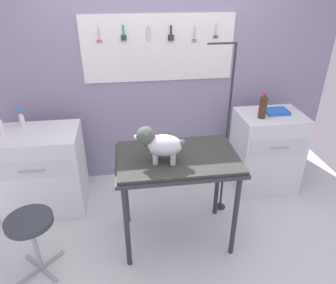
{
  "coord_description": "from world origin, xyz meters",
  "views": [
    {
      "loc": [
        -0.34,
        -2.07,
        2.2
      ],
      "look_at": [
        -0.03,
        0.16,
        1.0
      ],
      "focal_mm": 33.65,
      "sensor_mm": 36.0,
      "label": 1
    }
  ],
  "objects": [
    {
      "name": "stool",
      "position": [
        -1.14,
        -0.1,
        0.46
      ],
      "size": [
        0.36,
        0.36,
        0.55
      ],
      "color": "#9E9EA3",
      "rests_on": "ground"
    },
    {
      "name": "dog",
      "position": [
        -0.11,
        0.06,
        1.04
      ],
      "size": [
        0.4,
        0.24,
        0.29
      ],
      "color": "silver",
      "rests_on": "grooming_table"
    },
    {
      "name": "counter_left",
      "position": [
        -1.23,
        0.76,
        0.43
      ],
      "size": [
        0.8,
        0.58,
        0.87
      ],
      "color": "silver",
      "rests_on": "ground"
    },
    {
      "name": "grooming_arm",
      "position": [
        0.57,
        0.47,
        0.8
      ],
      "size": [
        0.3,
        0.11,
        1.72
      ],
      "color": "#2D2D33",
      "rests_on": "ground"
    },
    {
      "name": "soda_bottle",
      "position": [
        1.02,
        0.73,
        1.02
      ],
      "size": [
        0.08,
        0.08,
        0.26
      ],
      "color": "#4A2B19",
      "rests_on": "cabinet_right"
    },
    {
      "name": "supply_tray",
      "position": [
        1.22,
        0.82,
        0.92
      ],
      "size": [
        0.24,
        0.18,
        0.04
      ],
      "color": "blue",
      "rests_on": "cabinet_right"
    },
    {
      "name": "ground",
      "position": [
        0.0,
        0.0,
        -0.02
      ],
      "size": [
        4.4,
        4.0,
        0.04
      ],
      "primitive_type": "cube",
      "color": "silver"
    },
    {
      "name": "grooming_table",
      "position": [
        0.05,
        0.12,
        0.79
      ],
      "size": [
        1.02,
        0.65,
        0.89
      ],
      "color": "#2D2D33",
      "rests_on": "ground"
    },
    {
      "name": "rear_wall_panel",
      "position": [
        0.0,
        1.28,
        1.16
      ],
      "size": [
        4.0,
        0.11,
        2.3
      ],
      "color": "#8C85A1",
      "rests_on": "ground"
    },
    {
      "name": "spray_bottle_tall",
      "position": [
        -1.37,
        0.93,
        0.95
      ],
      "size": [
        0.05,
        0.05,
        0.19
      ],
      "color": "white",
      "rests_on": "counter_left"
    },
    {
      "name": "spray_bottle_short",
      "position": [
        -1.51,
        0.75,
        0.95
      ],
      "size": [
        0.06,
        0.05,
        0.2
      ],
      "color": "white",
      "rests_on": "counter_left"
    },
    {
      "name": "cabinet_right",
      "position": [
        1.17,
        0.8,
        0.45
      ],
      "size": [
        0.68,
        0.54,
        0.9
      ],
      "color": "silver",
      "rests_on": "ground"
    }
  ]
}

